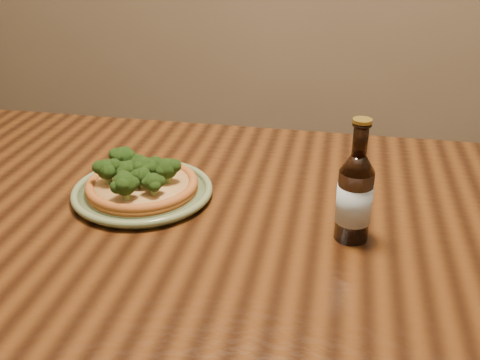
% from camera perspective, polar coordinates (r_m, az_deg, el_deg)
% --- Properties ---
extents(table, '(1.60, 0.90, 0.75)m').
position_cam_1_polar(table, '(1.02, -0.90, -8.66)').
color(table, '#43230E').
rests_on(table, ground).
extents(plate, '(0.26, 0.26, 0.02)m').
position_cam_1_polar(plate, '(1.06, -9.86, -1.15)').
color(plate, '#667852').
rests_on(plate, table).
extents(pizza, '(0.21, 0.21, 0.07)m').
position_cam_1_polar(pizza, '(1.05, -10.06, -0.13)').
color(pizza, '#A45A25').
rests_on(pizza, plate).
extents(beer_bottle, '(0.06, 0.06, 0.21)m').
position_cam_1_polar(beer_bottle, '(0.91, 11.56, -1.64)').
color(beer_bottle, black).
rests_on(beer_bottle, table).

